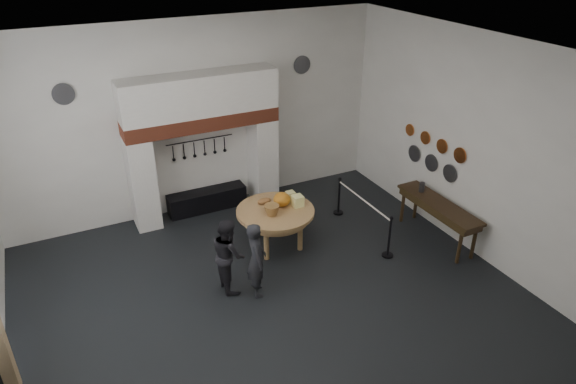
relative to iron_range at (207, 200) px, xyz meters
name	(u,v)px	position (x,y,z in m)	size (l,w,h in m)	color
floor	(271,296)	(0.00, -3.72, -0.25)	(9.00, 8.00, 0.02)	black
ceiling	(266,56)	(0.00, -3.72, 4.25)	(9.00, 8.00, 0.02)	silver
wall_back	(197,118)	(0.00, 0.28, 2.00)	(9.00, 0.02, 4.50)	white
wall_front	(424,347)	(0.00, -7.72, 2.00)	(9.00, 0.02, 4.50)	white
wall_right	(471,145)	(4.50, -3.72, 2.00)	(0.02, 8.00, 4.50)	white
chimney_pier_left	(142,183)	(-1.48, -0.07, 0.82)	(0.55, 0.70, 2.15)	silver
chimney_pier_right	(263,159)	(1.48, -0.07, 0.82)	(0.55, 0.70, 2.15)	silver
hearth_brick_band	(201,121)	(0.00, -0.07, 2.06)	(3.50, 0.72, 0.32)	#9E442B
chimney_hood	(199,94)	(0.00, -0.07, 2.67)	(3.50, 0.70, 0.90)	silver
iron_range	(207,200)	(0.00, 0.00, 0.00)	(1.90, 0.45, 0.50)	black
utensil_rail	(200,140)	(0.00, 0.20, 1.50)	(0.02, 0.02, 1.60)	black
work_table	(275,211)	(0.83, -2.18, 0.59)	(1.66, 1.66, 0.07)	tan
pumpkin	(282,199)	(1.03, -2.08, 0.78)	(0.36, 0.36, 0.31)	orange
cheese_block_big	(298,201)	(1.33, -2.23, 0.74)	(0.22, 0.22, 0.24)	#FFFD98
cheese_block_small	(290,196)	(1.31, -1.93, 0.72)	(0.18, 0.18, 0.20)	#E7E18A
wicker_basket	(272,210)	(0.68, -2.33, 0.73)	(0.32, 0.32, 0.22)	#A0663A
bread_loaf	(264,201)	(0.73, -1.83, 0.69)	(0.31, 0.18, 0.13)	#9C5E37
visitor_near	(257,259)	(-0.17, -3.49, 0.50)	(0.55, 0.36, 1.51)	black
visitor_far	(229,254)	(-0.57, -3.09, 0.49)	(0.72, 0.56, 1.48)	black
side_table	(439,204)	(4.10, -3.51, 0.62)	(0.55, 2.20, 0.06)	#342612
pewter_jug	(422,187)	(4.10, -2.91, 0.76)	(0.12, 0.12, 0.22)	#48474C
copper_pan_a	(460,155)	(4.46, -3.52, 1.70)	(0.34, 0.34, 0.03)	#C6662D
copper_pan_b	(442,146)	(4.46, -2.97, 1.70)	(0.32, 0.32, 0.03)	#C6662D
copper_pan_c	(425,138)	(4.46, -2.42, 1.70)	(0.30, 0.30, 0.03)	#C6662D
copper_pan_d	(410,130)	(4.46, -1.87, 1.70)	(0.28, 0.28, 0.03)	#C6662D
pewter_plate_left	(450,173)	(4.46, -3.32, 1.20)	(0.40, 0.40, 0.03)	#4C4C51
pewter_plate_mid	(431,163)	(4.46, -2.72, 1.20)	(0.40, 0.40, 0.03)	#4C4C51
pewter_plate_right	(414,153)	(4.46, -2.12, 1.20)	(0.40, 0.40, 0.03)	#4C4C51
pewter_plate_back_left	(63,94)	(-2.70, 0.24, 2.95)	(0.44, 0.44, 0.03)	#4C4C51
pewter_plate_back_right	(302,65)	(2.70, 0.24, 2.95)	(0.44, 0.44, 0.03)	#4C4C51
barrier_post_near	(389,238)	(2.77, -3.60, 0.20)	(0.05, 0.05, 0.90)	black
barrier_post_far	(339,197)	(2.77, -1.60, 0.20)	(0.05, 0.05, 0.90)	black
barrier_rope	(364,200)	(2.77, -2.60, 0.60)	(0.04, 0.04, 2.00)	white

